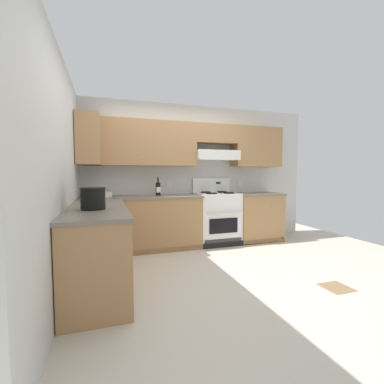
# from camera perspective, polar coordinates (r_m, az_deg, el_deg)

# --- Properties ---
(ground_plane) EXTENTS (7.04, 7.04, 0.00)m
(ground_plane) POSITION_cam_1_polar(r_m,az_deg,el_deg) (3.62, 1.63, -16.79)
(ground_plane) COLOR beige
(floor_accent_tile) EXTENTS (0.30, 0.30, 0.01)m
(floor_accent_tile) POSITION_cam_1_polar(r_m,az_deg,el_deg) (3.57, 28.65, -17.56)
(floor_accent_tile) COLOR olive
(floor_accent_tile) RESTS_ON ground_plane
(wall_back) EXTENTS (4.68, 0.57, 2.55)m
(wall_back) POSITION_cam_1_polar(r_m,az_deg,el_deg) (4.97, 0.06, 6.23)
(wall_back) COLOR silver
(wall_back) RESTS_ON ground_plane
(wall_left) EXTENTS (0.47, 4.00, 2.55)m
(wall_left) POSITION_cam_1_polar(r_m,az_deg,el_deg) (3.45, -25.61, 4.46)
(wall_left) COLOR silver
(wall_left) RESTS_ON ground_plane
(counter_back_run) EXTENTS (3.60, 0.65, 0.91)m
(counter_back_run) POSITION_cam_1_polar(r_m,az_deg,el_deg) (4.68, -2.17, -6.27)
(counter_back_run) COLOR #A87A4C
(counter_back_run) RESTS_ON ground_plane
(counter_left_run) EXTENTS (0.63, 1.91, 0.91)m
(counter_left_run) POSITION_cam_1_polar(r_m,az_deg,el_deg) (3.29, -19.53, -10.91)
(counter_left_run) COLOR #A87A4C
(counter_left_run) RESTS_ON ground_plane
(stove) EXTENTS (0.76, 0.62, 1.20)m
(stove) POSITION_cam_1_polar(r_m,az_deg,el_deg) (4.91, 5.36, -5.48)
(stove) COLOR white
(stove) RESTS_ON ground_plane
(wine_bottle) EXTENTS (0.08, 0.08, 0.33)m
(wine_bottle) POSITION_cam_1_polar(r_m,az_deg,el_deg) (4.57, -7.32, 0.88)
(wine_bottle) COLOR black
(wine_bottle) RESTS_ON counter_back_run
(bowl) EXTENTS (0.40, 0.27, 0.08)m
(bowl) POSITION_cam_1_polar(r_m,az_deg,el_deg) (4.57, -19.38, -0.63)
(bowl) COLOR white
(bowl) RESTS_ON counter_back_run
(bucket) EXTENTS (0.26, 0.26, 0.23)m
(bucket) POSITION_cam_1_polar(r_m,az_deg,el_deg) (2.95, -20.55, -1.23)
(bucket) COLOR black
(bucket) RESTS_ON counter_left_run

